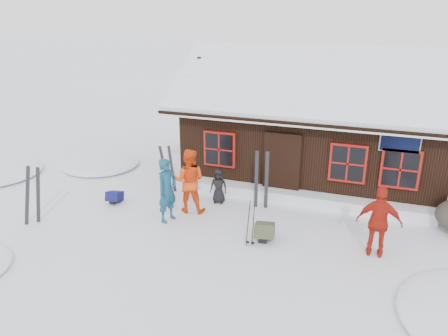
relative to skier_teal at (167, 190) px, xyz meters
The scene contains 14 objects.
ground 1.89m from the skier_teal, ahead, with size 120.00×120.00×0.00m, color white.
mountain_hut 6.04m from the skier_teal, 58.23° to the left, with size 8.90×6.09×4.42m.
snow_drift 4.01m from the skier_teal, 36.90° to the left, with size 7.60×0.60×0.35m, color white.
snow_mounds 3.96m from the skier_teal, 30.94° to the left, with size 20.60×13.20×0.48m.
skier_teal is the anchor object (origin of this frame).
skier_orange_left 0.81m from the skier_teal, 67.24° to the left, with size 0.91×0.71×1.86m, color #EB4410.
skier_orange_right 5.42m from the skier_teal, ahead, with size 1.02×0.42×1.74m, color #AF1F12.
skier_crouched 1.84m from the skier_teal, 60.43° to the left, with size 0.51×0.33×1.04m, color black.
ski_pair_left 3.57m from the skier_teal, 157.39° to the right, with size 0.58×0.30×1.69m.
ski_pair_mid 2.15m from the skier_teal, 116.15° to the left, with size 0.54×0.16×1.53m.
ski_pair_right 2.74m from the skier_teal, 37.47° to the left, with size 0.40×0.08×1.78m.
ski_poles 2.59m from the skier_teal, 12.32° to the right, with size 0.22×0.11×1.24m.
backpack_blue 2.23m from the skier_teal, 166.32° to the left, with size 0.39×0.51×0.28m, color #11154C.
backpack_olive 2.86m from the skier_teal, ahead, with size 0.48×0.64×0.35m, color #414330.
Camera 1 is at (3.46, -9.77, 5.51)m, focal length 35.00 mm.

